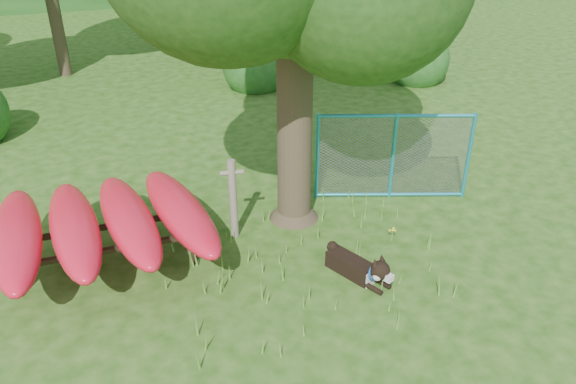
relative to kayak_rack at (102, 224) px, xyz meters
name	(u,v)px	position (x,y,z in m)	size (l,w,h in m)	color
ground	(303,298)	(2.45, -1.65, -0.74)	(80.00, 80.00, 0.00)	#1F460E
wooden_post	(233,197)	(1.97, 0.17, -0.03)	(0.37, 0.14, 1.35)	#6D6151
kayak_rack	(102,224)	(0.00, 0.00, 0.00)	(3.17, 2.86, 0.96)	black
husky_dog	(361,268)	(3.37, -1.52, -0.55)	(0.67, 1.16, 0.54)	black
fence_section	(393,157)	(4.93, 0.50, 0.06)	(2.60, 0.95, 2.65)	teal
wildflower_clump	(393,231)	(4.27, -0.81, -0.55)	(0.11, 0.09, 0.23)	#5C9831
shrub_right	(415,81)	(8.95, 6.35, -0.74)	(1.80, 1.80, 1.80)	#1C511A
shrub_mid	(256,87)	(4.45, 7.35, -0.74)	(1.80, 1.80, 1.80)	#1C511A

